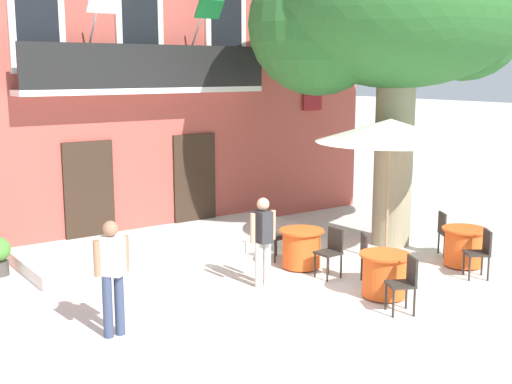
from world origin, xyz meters
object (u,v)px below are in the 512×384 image
(cafe_chair_near_tree_0, at_px, (273,235))
(cafe_chair_front_0, at_px, (369,255))
(cafe_chair_front_1, at_px, (405,281))
(pedestrian_near_entrance, at_px, (112,271))
(cafe_table_near_tree, at_px, (301,248))
(plane_tree, at_px, (394,12))
(cafe_chair_near_tree_1, at_px, (331,249))
(cafe_table_front, at_px, (384,275))
(cafe_chair_middle_0, at_px, (481,250))
(cafe_umbrella, at_px, (390,131))
(cafe_chair_middle_1, at_px, (447,231))
(pedestrian_mid_plaza, at_px, (263,237))
(cafe_table_middle, at_px, (464,247))

(cafe_chair_near_tree_0, relative_size, cafe_chair_front_0, 1.00)
(cafe_chair_front_1, relative_size, pedestrian_near_entrance, 0.53)
(cafe_table_near_tree, relative_size, pedestrian_near_entrance, 0.51)
(plane_tree, distance_m, cafe_chair_near_tree_1, 5.23)
(plane_tree, relative_size, cafe_chair_near_tree_0, 7.51)
(cafe_table_front, bearing_deg, cafe_chair_middle_0, -7.87)
(plane_tree, height_order, cafe_umbrella, plane_tree)
(cafe_table_near_tree, bearing_deg, cafe_chair_middle_1, -19.86)
(plane_tree, relative_size, pedestrian_mid_plaza, 4.28)
(cafe_chair_middle_0, height_order, cafe_umbrella, cafe_umbrella)
(cafe_chair_near_tree_0, height_order, cafe_umbrella, cafe_umbrella)
(pedestrian_mid_plaza, bearing_deg, cafe_chair_middle_1, -8.38)
(cafe_chair_middle_1, height_order, cafe_chair_front_0, same)
(cafe_table_front, bearing_deg, cafe_chair_near_tree_1, 89.16)
(plane_tree, xyz_separation_m, pedestrian_mid_plaza, (-3.92, -0.76, -4.05))
(cafe_table_near_tree, bearing_deg, cafe_table_front, -88.02)
(cafe_chair_middle_0, xyz_separation_m, pedestrian_mid_plaza, (-3.52, 1.96, 0.37))
(cafe_chair_front_0, bearing_deg, cafe_chair_middle_1, 7.73)
(cafe_table_near_tree, xyz_separation_m, cafe_umbrella, (1.67, -0.63, 2.22))
(cafe_chair_front_0, xyz_separation_m, pedestrian_mid_plaza, (-1.65, 0.97, 0.37))
(plane_tree, height_order, cafe_chair_middle_1, plane_tree)
(cafe_chair_middle_0, bearing_deg, pedestrian_mid_plaza, 150.96)
(cafe_chair_middle_0, xyz_separation_m, cafe_umbrella, (-0.60, 1.77, 2.08))
(plane_tree, distance_m, cafe_chair_front_1, 6.12)
(cafe_chair_middle_1, height_order, cafe_umbrella, cafe_umbrella)
(plane_tree, xyz_separation_m, cafe_chair_front_0, (-2.27, -1.73, -4.42))
(cafe_chair_middle_0, bearing_deg, cafe_table_front, 172.13)
(cafe_chair_front_1, bearing_deg, cafe_chair_near_tree_0, 88.82)
(plane_tree, bearing_deg, cafe_chair_middle_0, -98.45)
(cafe_table_front, bearing_deg, pedestrian_mid_plaza, 128.72)
(cafe_chair_front_1, height_order, pedestrian_near_entrance, pedestrian_near_entrance)
(cafe_chair_near_tree_1, distance_m, cafe_table_middle, 2.75)
(cafe_table_middle, distance_m, cafe_table_front, 2.60)
(cafe_chair_near_tree_0, bearing_deg, cafe_chair_front_0, -76.25)
(cafe_table_front, xyz_separation_m, cafe_chair_front_1, (-0.28, -0.70, 0.14))
(cafe_chair_middle_1, bearing_deg, cafe_chair_front_0, -172.27)
(cafe_chair_middle_1, distance_m, cafe_chair_front_1, 3.62)
(cafe_chair_front_1, distance_m, pedestrian_near_entrance, 4.50)
(cafe_chair_near_tree_0, height_order, pedestrian_near_entrance, pedestrian_near_entrance)
(cafe_chair_front_0, relative_size, pedestrian_near_entrance, 0.53)
(cafe_chair_near_tree_0, xyz_separation_m, cafe_chair_middle_0, (2.40, -3.15, 0.00))
(cafe_chair_near_tree_0, relative_size, cafe_chair_middle_1, 1.00)
(cafe_chair_front_0, height_order, cafe_umbrella, cafe_umbrella)
(cafe_chair_front_0, bearing_deg, cafe_table_middle, -8.34)
(cafe_chair_near_tree_1, bearing_deg, pedestrian_mid_plaza, 167.53)
(cafe_chair_middle_0, bearing_deg, cafe_chair_near_tree_0, 127.33)
(pedestrian_mid_plaza, bearing_deg, plane_tree, 10.92)
(plane_tree, xyz_separation_m, cafe_chair_middle_0, (-0.40, -2.71, -4.42))
(cafe_chair_front_1, bearing_deg, pedestrian_mid_plaza, 113.99)
(cafe_umbrella, height_order, pedestrian_mid_plaza, cafe_umbrella)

